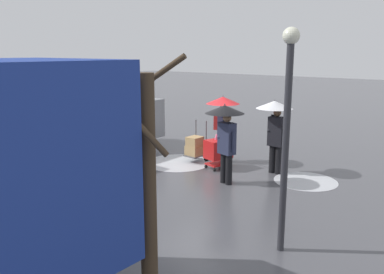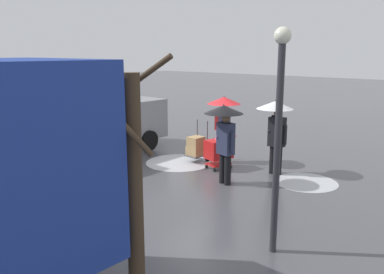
{
  "view_description": "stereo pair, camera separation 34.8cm",
  "coord_description": "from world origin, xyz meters",
  "px_view_note": "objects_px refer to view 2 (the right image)",
  "views": [
    {
      "loc": [
        -6.78,
        8.93,
        3.47
      ],
      "look_at": [
        0.17,
        0.14,
        1.05
      ],
      "focal_mm": 37.09,
      "sensor_mm": 36.0,
      "label": 1
    },
    {
      "loc": [
        -7.05,
        8.71,
        3.47
      ],
      "look_at": [
        0.17,
        0.14,
        1.05
      ],
      "focal_mm": 37.09,
      "sensor_mm": 36.0,
      "label": 2
    }
  ],
  "objects_px": {
    "shopping_cart_vendor": "(219,150)",
    "street_lamp": "(279,120)",
    "hand_dolly_boxes": "(196,147)",
    "pedestrian_white_side": "(276,120)",
    "cargo_van_parked_right": "(87,122)",
    "pedestrian_black_side": "(224,125)",
    "pedestrian_pink_side": "(224,114)",
    "bare_tree_near": "(134,183)"
  },
  "relations": [
    {
      "from": "shopping_cart_vendor",
      "to": "street_lamp",
      "type": "xyz_separation_m",
      "value": [
        -3.78,
        3.5,
        1.8
      ]
    },
    {
      "from": "hand_dolly_boxes",
      "to": "pedestrian_white_side",
      "type": "relative_size",
      "value": 0.61
    },
    {
      "from": "hand_dolly_boxes",
      "to": "pedestrian_white_side",
      "type": "height_order",
      "value": "pedestrian_white_side"
    },
    {
      "from": "cargo_van_parked_right",
      "to": "hand_dolly_boxes",
      "type": "bearing_deg",
      "value": -151.51
    },
    {
      "from": "hand_dolly_boxes",
      "to": "pedestrian_black_side",
      "type": "xyz_separation_m",
      "value": [
        -1.92,
        1.17,
        1.1
      ]
    },
    {
      "from": "shopping_cart_vendor",
      "to": "cargo_van_parked_right",
      "type": "bearing_deg",
      "value": 21.08
    },
    {
      "from": "cargo_van_parked_right",
      "to": "pedestrian_pink_side",
      "type": "distance_m",
      "value": 4.61
    },
    {
      "from": "shopping_cart_vendor",
      "to": "pedestrian_pink_side",
      "type": "xyz_separation_m",
      "value": [
        0.27,
        -0.61,
        1.0
      ]
    },
    {
      "from": "hand_dolly_boxes",
      "to": "street_lamp",
      "type": "bearing_deg",
      "value": 142.67
    },
    {
      "from": "shopping_cart_vendor",
      "to": "bare_tree_near",
      "type": "xyz_separation_m",
      "value": [
        -2.9,
        5.93,
        1.14
      ]
    },
    {
      "from": "shopping_cart_vendor",
      "to": "pedestrian_pink_side",
      "type": "distance_m",
      "value": 1.2
    },
    {
      "from": "pedestrian_pink_side",
      "to": "pedestrian_white_side",
      "type": "height_order",
      "value": "same"
    },
    {
      "from": "shopping_cart_vendor",
      "to": "pedestrian_black_side",
      "type": "height_order",
      "value": "pedestrian_black_side"
    },
    {
      "from": "pedestrian_black_side",
      "to": "pedestrian_white_side",
      "type": "relative_size",
      "value": 1.0
    },
    {
      "from": "cargo_van_parked_right",
      "to": "street_lamp",
      "type": "height_order",
      "value": "street_lamp"
    },
    {
      "from": "pedestrian_pink_side",
      "to": "pedestrian_white_side",
      "type": "relative_size",
      "value": 1.0
    },
    {
      "from": "pedestrian_white_side",
      "to": "street_lamp",
      "type": "bearing_deg",
      "value": 118.62
    },
    {
      "from": "hand_dolly_boxes",
      "to": "bare_tree_near",
      "type": "xyz_separation_m",
      "value": [
        -3.89,
        6.06,
        1.22
      ]
    },
    {
      "from": "cargo_van_parked_right",
      "to": "pedestrian_black_side",
      "type": "distance_m",
      "value": 5.25
    },
    {
      "from": "hand_dolly_boxes",
      "to": "pedestrian_white_side",
      "type": "bearing_deg",
      "value": -169.36
    },
    {
      "from": "cargo_van_parked_right",
      "to": "hand_dolly_boxes",
      "type": "height_order",
      "value": "cargo_van_parked_right"
    },
    {
      "from": "pedestrian_pink_side",
      "to": "pedestrian_white_side",
      "type": "xyz_separation_m",
      "value": [
        -1.8,
        0.0,
        0.01
      ]
    },
    {
      "from": "pedestrian_pink_side",
      "to": "bare_tree_near",
      "type": "relative_size",
      "value": 0.62
    },
    {
      "from": "cargo_van_parked_right",
      "to": "street_lamp",
      "type": "xyz_separation_m",
      "value": [
        -8.05,
        1.86,
        1.19
      ]
    },
    {
      "from": "shopping_cart_vendor",
      "to": "pedestrian_pink_side",
      "type": "height_order",
      "value": "pedestrian_pink_side"
    },
    {
      "from": "hand_dolly_boxes",
      "to": "street_lamp",
      "type": "xyz_separation_m",
      "value": [
        -4.77,
        3.64,
        1.88
      ]
    },
    {
      "from": "pedestrian_black_side",
      "to": "street_lamp",
      "type": "relative_size",
      "value": 0.56
    },
    {
      "from": "cargo_van_parked_right",
      "to": "bare_tree_near",
      "type": "height_order",
      "value": "bare_tree_near"
    },
    {
      "from": "cargo_van_parked_right",
      "to": "street_lamp",
      "type": "distance_m",
      "value": 8.34
    },
    {
      "from": "pedestrian_pink_side",
      "to": "pedestrian_black_side",
      "type": "height_order",
      "value": "same"
    },
    {
      "from": "hand_dolly_boxes",
      "to": "shopping_cart_vendor",
      "type": "bearing_deg",
      "value": 172.35
    },
    {
      "from": "hand_dolly_boxes",
      "to": "pedestrian_pink_side",
      "type": "relative_size",
      "value": 0.61
    },
    {
      "from": "shopping_cart_vendor",
      "to": "pedestrian_white_side",
      "type": "bearing_deg",
      "value": -158.39
    },
    {
      "from": "pedestrian_white_side",
      "to": "bare_tree_near",
      "type": "relative_size",
      "value": 0.62
    },
    {
      "from": "pedestrian_white_side",
      "to": "street_lamp",
      "type": "distance_m",
      "value": 4.75
    },
    {
      "from": "hand_dolly_boxes",
      "to": "street_lamp",
      "type": "height_order",
      "value": "street_lamp"
    },
    {
      "from": "shopping_cart_vendor",
      "to": "bare_tree_near",
      "type": "relative_size",
      "value": 0.3
    },
    {
      "from": "pedestrian_pink_side",
      "to": "pedestrian_black_side",
      "type": "distance_m",
      "value": 2.04
    },
    {
      "from": "shopping_cart_vendor",
      "to": "pedestrian_black_side",
      "type": "xyz_separation_m",
      "value": [
        -0.93,
        1.04,
        1.02
      ]
    },
    {
      "from": "pedestrian_pink_side",
      "to": "shopping_cart_vendor",
      "type": "bearing_deg",
      "value": 113.66
    },
    {
      "from": "shopping_cart_vendor",
      "to": "pedestrian_white_side",
      "type": "relative_size",
      "value": 0.49
    },
    {
      "from": "cargo_van_parked_right",
      "to": "pedestrian_pink_side",
      "type": "relative_size",
      "value": 2.5
    }
  ]
}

